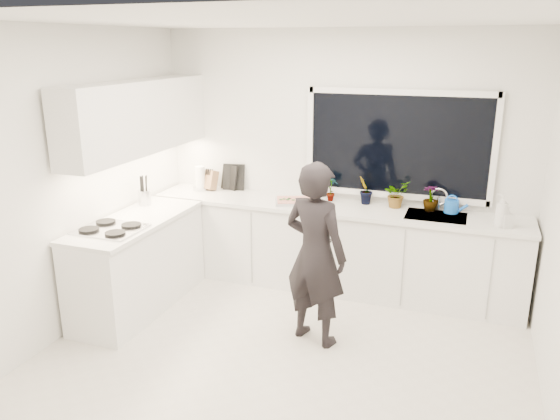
% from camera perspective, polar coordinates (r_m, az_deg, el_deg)
% --- Properties ---
extents(floor, '(4.00, 3.50, 0.02)m').
position_cam_1_polar(floor, '(4.82, 0.62, -14.88)').
color(floor, beige).
rests_on(floor, ground).
extents(wall_back, '(4.00, 0.02, 2.70)m').
position_cam_1_polar(wall_back, '(5.91, 6.36, 5.29)').
color(wall_back, white).
rests_on(wall_back, ground).
extents(wall_left, '(0.02, 3.50, 2.70)m').
position_cam_1_polar(wall_left, '(5.26, -20.48, 2.86)').
color(wall_left, white).
rests_on(wall_left, ground).
extents(ceiling, '(4.00, 3.50, 0.02)m').
position_cam_1_polar(ceiling, '(4.10, 0.75, 19.40)').
color(ceiling, white).
rests_on(ceiling, wall_back).
extents(window, '(1.80, 0.02, 1.00)m').
position_cam_1_polar(window, '(5.73, 12.21, 6.68)').
color(window, black).
rests_on(window, wall_back).
extents(base_cabinets_back, '(3.92, 0.58, 0.88)m').
position_cam_1_polar(base_cabinets_back, '(5.87, 5.35, -4.01)').
color(base_cabinets_back, white).
rests_on(base_cabinets_back, floor).
extents(base_cabinets_left, '(0.58, 1.60, 0.88)m').
position_cam_1_polar(base_cabinets_left, '(5.60, -14.55, -5.60)').
color(base_cabinets_left, white).
rests_on(base_cabinets_left, floor).
extents(countertop_back, '(3.94, 0.62, 0.04)m').
position_cam_1_polar(countertop_back, '(5.72, 5.44, 0.26)').
color(countertop_back, silver).
rests_on(countertop_back, base_cabinets_back).
extents(countertop_left, '(0.62, 1.60, 0.04)m').
position_cam_1_polar(countertop_left, '(5.44, -14.91, -1.12)').
color(countertop_left, silver).
rests_on(countertop_left, base_cabinets_left).
extents(upper_cabinets, '(0.34, 2.10, 0.70)m').
position_cam_1_polar(upper_cabinets, '(5.59, -14.63, 9.38)').
color(upper_cabinets, white).
rests_on(upper_cabinets, wall_left).
extents(sink, '(0.58, 0.42, 0.14)m').
position_cam_1_polar(sink, '(5.58, 15.94, -1.07)').
color(sink, silver).
rests_on(sink, countertop_back).
extents(faucet, '(0.03, 0.03, 0.22)m').
position_cam_1_polar(faucet, '(5.73, 16.23, 1.04)').
color(faucet, silver).
rests_on(faucet, countertop_back).
extents(stovetop, '(0.56, 0.48, 0.03)m').
position_cam_1_polar(stovetop, '(5.18, -17.30, -1.85)').
color(stovetop, black).
rests_on(stovetop, countertop_left).
extents(person, '(0.68, 0.55, 1.62)m').
position_cam_1_polar(person, '(4.69, 3.71, -4.64)').
color(person, black).
rests_on(person, floor).
extents(pizza_tray, '(0.52, 0.45, 0.03)m').
position_cam_1_polar(pizza_tray, '(5.79, 1.65, 0.92)').
color(pizza_tray, silver).
rests_on(pizza_tray, countertop_back).
extents(pizza, '(0.47, 0.40, 0.01)m').
position_cam_1_polar(pizza, '(5.79, 1.65, 1.08)').
color(pizza, red).
rests_on(pizza, pizza_tray).
extents(watering_can, '(0.15, 0.15, 0.13)m').
position_cam_1_polar(watering_can, '(5.70, 17.47, 0.37)').
color(watering_can, blue).
rests_on(watering_can, countertop_back).
extents(paper_towel_roll, '(0.14, 0.14, 0.26)m').
position_cam_1_polar(paper_towel_roll, '(6.34, -8.33, 3.24)').
color(paper_towel_roll, white).
rests_on(paper_towel_roll, countertop_back).
extents(knife_block, '(0.16, 0.14, 0.22)m').
position_cam_1_polar(knife_block, '(6.33, -7.24, 3.07)').
color(knife_block, '#9C6E49').
rests_on(knife_block, countertop_back).
extents(utensil_crock, '(0.13, 0.13, 0.16)m').
position_cam_1_polar(utensil_crock, '(5.87, -13.96, 1.28)').
color(utensil_crock, silver).
rests_on(utensil_crock, countertop_left).
extents(picture_frame_large, '(0.21, 0.09, 0.28)m').
position_cam_1_polar(picture_frame_large, '(6.33, -5.32, 3.41)').
color(picture_frame_large, black).
rests_on(picture_frame_large, countertop_back).
extents(picture_frame_small, '(0.25, 0.06, 0.30)m').
position_cam_1_polar(picture_frame_small, '(6.30, -4.85, 3.46)').
color(picture_frame_small, black).
rests_on(picture_frame_small, countertop_back).
extents(herb_plants, '(1.21, 0.33, 0.30)m').
position_cam_1_polar(herb_plants, '(5.73, 11.08, 1.74)').
color(herb_plants, '#26662D').
rests_on(herb_plants, countertop_back).
extents(soap_bottles, '(0.19, 0.14, 0.31)m').
position_cam_1_polar(soap_bottles, '(5.38, 22.30, -0.23)').
color(soap_bottles, '#D8BF66').
rests_on(soap_bottles, countertop_back).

